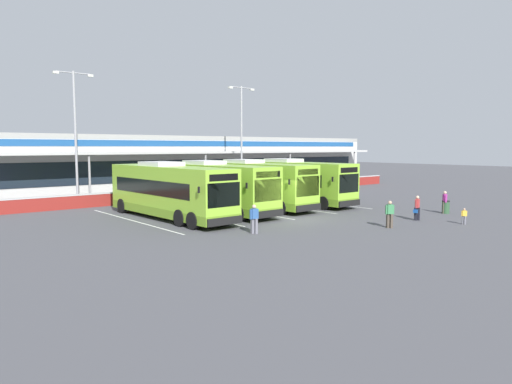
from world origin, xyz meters
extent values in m
plane|color=#4C4C51|center=(0.00, 0.00, 0.00)|extent=(200.00, 200.00, 0.00)
cube|color=silver|center=(0.00, 27.00, 2.75)|extent=(70.00, 10.00, 5.50)
cube|color=#19232D|center=(0.00, 21.98, 2.30)|extent=(66.00, 0.08, 2.20)
cube|color=navy|center=(0.00, 21.97, 5.15)|extent=(68.00, 0.08, 0.60)
cube|color=beige|center=(0.00, 20.50, 4.20)|extent=(67.00, 3.00, 0.24)
cube|color=gray|center=(0.00, 27.00, 5.75)|extent=(70.00, 10.00, 0.50)
cylinder|color=#999999|center=(-6.20, 19.30, 2.10)|extent=(0.20, 0.20, 4.20)
cylinder|color=#999999|center=(6.20, 19.30, 2.10)|extent=(0.20, 0.20, 4.20)
cylinder|color=#999999|center=(18.60, 19.30, 2.10)|extent=(0.20, 0.20, 4.20)
cylinder|color=#999999|center=(31.00, 19.30, 2.10)|extent=(0.20, 0.20, 4.20)
cube|color=maroon|center=(0.00, 14.50, 0.50)|extent=(60.00, 0.36, 1.00)
cube|color=#B2B2B2|center=(0.00, 14.50, 1.05)|extent=(60.00, 0.40, 0.10)
cube|color=#8CC633|center=(-6.08, 5.21, 1.91)|extent=(2.85, 12.06, 3.19)
cube|color=olive|center=(-6.08, 5.21, 0.59)|extent=(2.87, 12.08, 0.56)
cube|color=black|center=(-6.09, 5.61, 2.15)|extent=(2.82, 9.66, 0.96)
cube|color=black|center=(-5.93, -0.74, 2.05)|extent=(2.31, 0.16, 1.40)
cube|color=black|center=(-5.93, -0.75, 3.05)|extent=(2.05, 0.13, 0.40)
cube|color=silver|center=(-6.11, 6.21, 3.64)|extent=(2.12, 2.85, 0.28)
cube|color=black|center=(-5.93, -0.85, 0.55)|extent=(2.45, 0.22, 0.44)
cube|color=black|center=(-4.49, -0.35, 2.40)|extent=(0.08, 0.12, 0.36)
cube|color=black|center=(-7.40, -0.43, 2.40)|extent=(0.08, 0.12, 0.36)
cylinder|color=black|center=(-5.00, 9.84, 0.52)|extent=(0.35, 1.05, 1.04)
cylinder|color=black|center=(-7.39, 9.78, 0.52)|extent=(0.35, 1.05, 1.04)
cylinder|color=black|center=(-4.81, 2.04, 0.52)|extent=(0.35, 1.05, 1.04)
cylinder|color=black|center=(-7.20, 1.98, 0.52)|extent=(0.35, 1.05, 1.04)
cylinder|color=black|center=(-4.77, 0.64, 0.52)|extent=(0.35, 1.05, 1.04)
cylinder|color=black|center=(-7.16, 0.58, 0.52)|extent=(0.35, 1.05, 1.04)
cube|color=#8CC633|center=(-2.22, 5.80, 1.91)|extent=(2.85, 12.06, 3.19)
cube|color=olive|center=(-2.22, 5.80, 0.59)|extent=(2.87, 12.08, 0.56)
cube|color=black|center=(-2.23, 6.20, 2.15)|extent=(2.82, 9.66, 0.96)
cube|color=black|center=(-2.07, -0.15, 2.05)|extent=(2.31, 0.16, 1.40)
cube|color=black|center=(-2.07, -0.16, 3.05)|extent=(2.05, 0.13, 0.40)
cube|color=silver|center=(-2.24, 6.80, 3.64)|extent=(2.12, 2.85, 0.28)
cube|color=black|center=(-2.06, -0.26, 0.55)|extent=(2.45, 0.22, 0.44)
cube|color=black|center=(-0.62, 0.23, 2.40)|extent=(0.08, 0.12, 0.36)
cube|color=black|center=(-3.53, 0.16, 2.40)|extent=(0.08, 0.12, 0.36)
cylinder|color=black|center=(-1.14, 10.42, 0.52)|extent=(0.35, 1.05, 1.04)
cylinder|color=black|center=(-3.53, 10.36, 0.52)|extent=(0.35, 1.05, 1.04)
cylinder|color=black|center=(-0.94, 2.63, 0.52)|extent=(0.35, 1.05, 1.04)
cylinder|color=black|center=(-3.33, 2.57, 0.52)|extent=(0.35, 1.05, 1.04)
cylinder|color=black|center=(-0.90, 1.23, 0.52)|extent=(0.35, 1.05, 1.04)
cylinder|color=black|center=(-3.29, 1.17, 0.52)|extent=(0.35, 1.05, 1.04)
cube|color=#8CC633|center=(1.93, 6.32, 1.91)|extent=(2.85, 12.06, 3.19)
cube|color=olive|center=(1.93, 6.32, 0.59)|extent=(2.87, 12.08, 0.56)
cube|color=black|center=(1.92, 6.72, 2.15)|extent=(2.82, 9.66, 0.96)
cube|color=black|center=(2.08, 0.38, 2.05)|extent=(2.31, 0.16, 1.40)
cube|color=black|center=(2.08, 0.37, 3.05)|extent=(2.05, 0.13, 0.40)
cube|color=silver|center=(1.90, 7.32, 3.64)|extent=(2.12, 2.85, 0.28)
cube|color=black|center=(2.08, 0.27, 0.55)|extent=(2.45, 0.22, 0.44)
cube|color=black|center=(3.52, 0.76, 2.40)|extent=(0.08, 0.12, 0.36)
cube|color=black|center=(0.61, 0.69, 2.40)|extent=(0.08, 0.12, 0.36)
cylinder|color=black|center=(3.01, 10.95, 0.52)|extent=(0.35, 1.05, 1.04)
cylinder|color=black|center=(0.62, 10.89, 0.52)|extent=(0.35, 1.05, 1.04)
cylinder|color=black|center=(3.20, 3.15, 0.52)|extent=(0.35, 1.05, 1.04)
cylinder|color=black|center=(0.81, 3.09, 0.52)|extent=(0.35, 1.05, 1.04)
cylinder|color=black|center=(3.24, 1.75, 0.52)|extent=(0.35, 1.05, 1.04)
cylinder|color=black|center=(0.85, 1.69, 0.52)|extent=(0.35, 1.05, 1.04)
cube|color=#8CC633|center=(6.17, 6.16, 1.91)|extent=(2.85, 12.06, 3.19)
cube|color=olive|center=(6.17, 6.16, 0.59)|extent=(2.87, 12.08, 0.56)
cube|color=black|center=(6.16, 6.56, 2.15)|extent=(2.82, 9.66, 0.96)
cube|color=black|center=(6.32, 0.21, 2.05)|extent=(2.31, 0.16, 1.40)
cube|color=black|center=(6.32, 0.20, 3.05)|extent=(2.05, 0.13, 0.40)
cube|color=silver|center=(6.15, 7.16, 3.64)|extent=(2.12, 2.85, 0.28)
cube|color=black|center=(6.33, 0.10, 0.55)|extent=(2.45, 0.22, 0.44)
cube|color=black|center=(7.77, 0.59, 2.40)|extent=(0.08, 0.12, 0.36)
cube|color=black|center=(4.86, 0.52, 2.40)|extent=(0.08, 0.12, 0.36)
cylinder|color=black|center=(7.25, 10.78, 0.52)|extent=(0.35, 1.05, 1.04)
cylinder|color=black|center=(4.86, 10.72, 0.52)|extent=(0.35, 1.05, 1.04)
cylinder|color=black|center=(7.45, 2.99, 0.52)|extent=(0.35, 1.05, 1.04)
cylinder|color=black|center=(5.06, 2.93, 0.52)|extent=(0.35, 1.05, 1.04)
cylinder|color=black|center=(7.48, 1.59, 0.52)|extent=(0.35, 1.05, 1.04)
cylinder|color=black|center=(5.09, 1.53, 0.52)|extent=(0.35, 1.05, 1.04)
cube|color=silver|center=(-8.40, 6.00, 0.00)|extent=(0.14, 13.00, 0.01)
cube|color=silver|center=(-4.20, 6.00, 0.00)|extent=(0.14, 13.00, 0.01)
cube|color=silver|center=(0.00, 6.00, 0.00)|extent=(0.14, 13.00, 0.01)
cube|color=silver|center=(4.20, 6.00, 0.00)|extent=(0.14, 13.00, 0.01)
cube|color=silver|center=(8.40, 6.00, 0.00)|extent=(0.14, 13.00, 0.01)
cube|color=black|center=(5.84, -5.76, 0.42)|extent=(0.18, 0.21, 0.84)
cube|color=black|center=(6.03, -5.84, 0.42)|extent=(0.18, 0.21, 0.84)
cube|color=#B23838|center=(5.94, -5.80, 1.12)|extent=(0.39, 0.30, 0.56)
cube|color=#B23838|center=(5.72, -5.86, 1.09)|extent=(0.11, 0.12, 0.54)
cube|color=#B23838|center=(6.15, -5.74, 1.09)|extent=(0.11, 0.12, 0.54)
sphere|color=#DBB293|center=(5.94, -5.80, 1.51)|extent=(0.22, 0.22, 0.22)
cube|color=#194C9E|center=(5.65, -5.86, 0.63)|extent=(0.19, 0.30, 0.22)
cylinder|color=#194C9E|center=(5.65, -5.86, 0.81)|extent=(0.02, 0.02, 0.16)
cube|color=#4C4238|center=(10.23, -5.33, 0.42)|extent=(0.23, 0.22, 0.84)
cube|color=#4C4238|center=(10.42, -5.30, 0.42)|extent=(0.23, 0.22, 0.84)
cube|color=#A32D89|center=(10.32, -5.31, 1.12)|extent=(0.39, 0.40, 0.56)
cube|color=#A32D89|center=(10.18, -5.48, 1.09)|extent=(0.13, 0.13, 0.54)
cube|color=#A32D89|center=(10.47, -5.15, 1.09)|extent=(0.13, 0.13, 0.54)
sphere|color=#DBB293|center=(10.32, -5.31, 1.51)|extent=(0.22, 0.22, 0.22)
cube|color=slate|center=(6.72, -8.48, 0.26)|extent=(0.14, 0.14, 0.52)
cube|color=slate|center=(6.73, -8.61, 0.26)|extent=(0.14, 0.14, 0.52)
cube|color=gold|center=(6.73, -8.55, 0.69)|extent=(0.24, 0.25, 0.35)
cube|color=gold|center=(6.64, -8.45, 0.68)|extent=(0.08, 0.08, 0.33)
cube|color=gold|center=(6.82, -8.65, 0.68)|extent=(0.08, 0.08, 0.33)
sphere|color=tan|center=(6.73, -8.55, 0.94)|extent=(0.14, 0.14, 0.14)
cube|color=#4C4238|center=(2.03, -6.27, 0.42)|extent=(0.21, 0.22, 0.84)
cube|color=#4C4238|center=(2.11, -6.45, 0.42)|extent=(0.21, 0.22, 0.84)
cube|color=#387F4C|center=(2.07, -6.36, 1.12)|extent=(0.40, 0.35, 0.56)
cube|color=#387F4C|center=(1.87, -6.26, 1.09)|extent=(0.13, 0.13, 0.54)
cube|color=#387F4C|center=(2.27, -6.46, 1.09)|extent=(0.13, 0.13, 0.54)
sphere|color=tan|center=(2.07, -6.36, 1.51)|extent=(0.22, 0.22, 0.22)
cube|color=slate|center=(-5.33, -2.59, 0.42)|extent=(0.16, 0.20, 0.84)
cube|color=slate|center=(-5.19, -2.73, 0.42)|extent=(0.16, 0.20, 0.84)
cube|color=#2D5693|center=(-5.26, -2.66, 1.12)|extent=(0.37, 0.26, 0.56)
cube|color=#2D5693|center=(-5.48, -2.64, 1.09)|extent=(0.10, 0.11, 0.54)
cube|color=#2D5693|center=(-5.04, -2.69, 1.09)|extent=(0.10, 0.11, 0.54)
sphere|color=#DBB293|center=(-5.26, -2.66, 1.51)|extent=(0.22, 0.22, 0.22)
cylinder|color=#9E9EA3|center=(-7.93, 17.49, 5.50)|extent=(0.20, 0.20, 11.00)
cylinder|color=#9E9EA3|center=(-7.93, 17.49, 10.85)|extent=(2.80, 0.10, 0.10)
cube|color=silver|center=(-9.33, 17.49, 10.75)|extent=(0.44, 0.28, 0.20)
cube|color=silver|center=(-6.53, 17.49, 10.75)|extent=(0.44, 0.28, 0.20)
cylinder|color=#9E9EA3|center=(8.69, 16.30, 5.50)|extent=(0.20, 0.20, 11.00)
cylinder|color=#9E9EA3|center=(8.69, 16.30, 10.85)|extent=(2.80, 0.10, 0.10)
cube|color=silver|center=(7.29, 16.30, 10.75)|extent=(0.44, 0.28, 0.20)
cube|color=silver|center=(10.09, 16.30, 10.75)|extent=(0.44, 0.28, 0.20)
cylinder|color=#2D5133|center=(10.41, -5.36, 0.42)|extent=(0.52, 0.52, 0.85)
cylinder|color=black|center=(10.41, -5.36, 0.89)|extent=(0.54, 0.54, 0.08)
camera|label=1|loc=(-21.57, -22.44, 4.77)|focal=33.02mm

